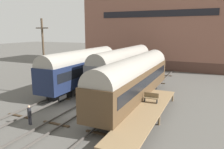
{
  "coord_description": "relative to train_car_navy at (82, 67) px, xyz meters",
  "views": [
    {
      "loc": [
        11.37,
        -16.64,
        7.79
      ],
      "look_at": [
        0.0,
        8.29,
        2.2
      ],
      "focal_mm": 35.0,
      "sensor_mm": 36.0,
      "label": 1
    }
  ],
  "objects": [
    {
      "name": "track_right",
      "position": [
        8.47,
        -7.81,
        -2.85
      ],
      "size": [
        2.6,
        60.0,
        0.26
      ],
      "color": "#4C4742",
      "rests_on": "ground"
    },
    {
      "name": "train_car_brown",
      "position": [
        8.47,
        -3.07,
        -0.06
      ],
      "size": [
        2.97,
        17.61,
        5.15
      ],
      "color": "black",
      "rests_on": "ground"
    },
    {
      "name": "station_platform",
      "position": [
        11.02,
        -7.3,
        -2.01
      ],
      "size": [
        2.46,
        13.93,
        1.06
      ],
      "color": "#8C704C",
      "rests_on": "ground"
    },
    {
      "name": "train_car_navy",
      "position": [
        0.0,
        0.0,
        0.0
      ],
      "size": [
        2.91,
        15.11,
        5.25
      ],
      "color": "black",
      "rests_on": "ground"
    },
    {
      "name": "warehouse_building",
      "position": [
        5.33,
        24.89,
        6.87
      ],
      "size": [
        31.33,
        13.96,
        19.73
      ],
      "color": "#4F342A",
      "rests_on": "ground"
    },
    {
      "name": "train_car_grey",
      "position": [
        4.24,
        4.52,
        0.03
      ],
      "size": [
        2.88,
        17.34,
        5.28
      ],
      "color": "black",
      "rests_on": "ground"
    },
    {
      "name": "bench",
      "position": [
        10.76,
        -4.91,
        -1.44
      ],
      "size": [
        1.4,
        0.4,
        0.91
      ],
      "color": "brown",
      "rests_on": "station_platform"
    },
    {
      "name": "track_left",
      "position": [
        -0.0,
        -7.81,
        -2.85
      ],
      "size": [
        2.6,
        60.0,
        0.26
      ],
      "color": "#4C4742",
      "rests_on": "ground"
    },
    {
      "name": "ground_plane",
      "position": [
        4.24,
        -7.81,
        -2.99
      ],
      "size": [
        200.0,
        200.0,
        0.0
      ],
      "primitive_type": "plane",
      "color": "#56544F"
    },
    {
      "name": "person_worker",
      "position": [
        2.26,
        -11.75,
        -1.97
      ],
      "size": [
        0.32,
        0.32,
        1.7
      ],
      "color": "#282833",
      "rests_on": "ground"
    },
    {
      "name": "utility_pole",
      "position": [
        -2.59,
        -4.21,
        1.73
      ],
      "size": [
        1.8,
        0.24,
        9.12
      ],
      "color": "#473828",
      "rests_on": "ground"
    },
    {
      "name": "track_middle",
      "position": [
        4.24,
        -7.81,
        -2.85
      ],
      "size": [
        2.6,
        60.0,
        0.26
      ],
      "color": "#4C4742",
      "rests_on": "ground"
    }
  ]
}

